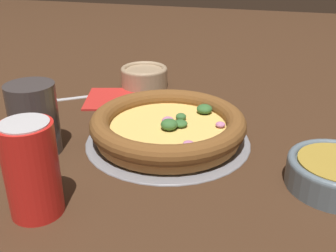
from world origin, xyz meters
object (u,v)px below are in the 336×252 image
object	(u,v)px
drinking_cup	(34,119)
napkin	(113,98)
bowl_far	(144,76)
pizza_tray	(168,139)
fork	(76,98)
beverage_can	(32,169)
pizza	(168,125)

from	to	relation	value
drinking_cup	napkin	distance (m)	0.26
bowl_far	napkin	world-z (taller)	bowl_far
napkin	pizza_tray	bearing A→B (deg)	-132.06
bowl_far	fork	distance (m)	0.17
pizza_tray	beverage_can	size ratio (longest dim) A/B	2.27
fork	pizza	bearing A→B (deg)	115.04
drinking_cup	bowl_far	bearing A→B (deg)	-9.73
pizza	bowl_far	size ratio (longest dim) A/B	2.41
bowl_far	beverage_can	world-z (taller)	beverage_can
pizza	fork	xyz separation A→B (m)	(0.14, 0.25, -0.03)
pizza_tray	drinking_cup	world-z (taller)	drinking_cup
pizza_tray	fork	world-z (taller)	pizza_tray
napkin	fork	distance (m)	0.08
beverage_can	fork	bearing A→B (deg)	21.67
fork	pizza_tray	bearing A→B (deg)	114.97
pizza	beverage_can	bearing A→B (deg)	156.18
pizza_tray	pizza	world-z (taller)	pizza
pizza_tray	drinking_cup	size ratio (longest dim) A/B	2.45
pizza_tray	napkin	distance (m)	0.23
bowl_far	pizza_tray	bearing A→B (deg)	-152.23
pizza	fork	size ratio (longest dim) A/B	1.55
napkin	fork	world-z (taller)	napkin
pizza	napkin	xyz separation A→B (m)	(0.15, 0.17, -0.03)
pizza_tray	fork	xyz separation A→B (m)	(0.14, 0.25, -0.00)
bowl_far	pizza	bearing A→B (deg)	-152.15
pizza	drinking_cup	size ratio (longest dim) A/B	2.29
bowl_far	beverage_can	distance (m)	0.49
drinking_cup	napkin	xyz separation A→B (m)	(0.25, -0.02, -0.05)
pizza	napkin	world-z (taller)	pizza
napkin	beverage_can	world-z (taller)	beverage_can
drinking_cup	beverage_can	size ratio (longest dim) A/B	0.93
drinking_cup	fork	xyz separation A→B (m)	(0.23, 0.06, -0.06)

